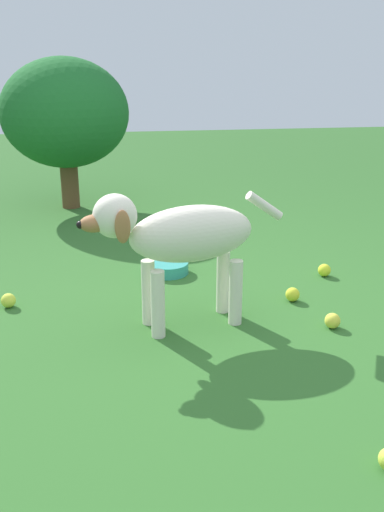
# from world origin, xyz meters

# --- Properties ---
(ground) EXTENTS (14.00, 14.00, 0.00)m
(ground) POSITION_xyz_m (0.00, 0.00, 0.00)
(ground) COLOR #2D6026
(dog) EXTENTS (0.86, 0.32, 0.59)m
(dog) POSITION_xyz_m (0.11, -0.21, 0.39)
(dog) COLOR silver
(dog) RESTS_ON ground
(tennis_ball_0) EXTENTS (0.07, 0.07, 0.07)m
(tennis_ball_0) POSITION_xyz_m (0.86, -0.52, 0.03)
(tennis_ball_0) COLOR #C9D63F
(tennis_ball_0) RESTS_ON ground
(tennis_ball_1) EXTENTS (0.07, 0.07, 0.07)m
(tennis_ball_1) POSITION_xyz_m (-0.71, -0.66, 0.03)
(tennis_ball_1) COLOR yellow
(tennis_ball_1) RESTS_ON ground
(tennis_ball_3) EXTENTS (0.07, 0.07, 0.07)m
(tennis_ball_3) POSITION_xyz_m (-0.52, -0.08, 0.03)
(tennis_ball_3) COLOR #D8D141
(tennis_ball_3) RESTS_ON ground
(tennis_ball_4) EXTENTS (0.07, 0.07, 0.07)m
(tennis_ball_4) POSITION_xyz_m (-0.44, -0.38, 0.03)
(tennis_ball_4) COLOR yellow
(tennis_ball_4) RESTS_ON ground
(water_bowl) EXTENTS (0.22, 0.22, 0.06)m
(water_bowl) POSITION_xyz_m (0.09, -0.84, 0.03)
(water_bowl) COLOR teal
(water_bowl) RESTS_ON ground
(shrub_near) EXTENTS (0.92, 0.83, 1.09)m
(shrub_near) POSITION_xyz_m (0.65, -2.36, 0.69)
(shrub_near) COLOR brown
(shrub_near) RESTS_ON ground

